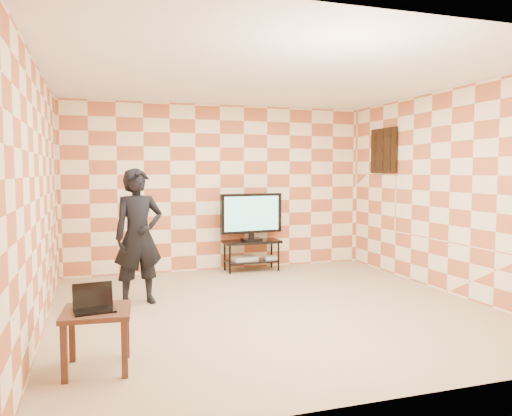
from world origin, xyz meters
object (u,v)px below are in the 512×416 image
object	(u,v)px
tv_stand	(251,249)
side_table	(97,320)
tv	(251,215)
person	(138,237)

from	to	relation	value
tv_stand	side_table	world-z (taller)	same
tv_stand	tv	distance (m)	0.56
tv	side_table	distance (m)	4.27
tv	person	distance (m)	2.43
tv_stand	person	distance (m)	2.48
side_table	tv_stand	bearing A→B (deg)	55.21
side_table	person	size ratio (longest dim) A/B	0.35
side_table	person	xyz separation A→B (m)	(0.50, 1.98, 0.42)
person	tv	bearing A→B (deg)	25.20
person	tv_stand	bearing A→B (deg)	25.25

